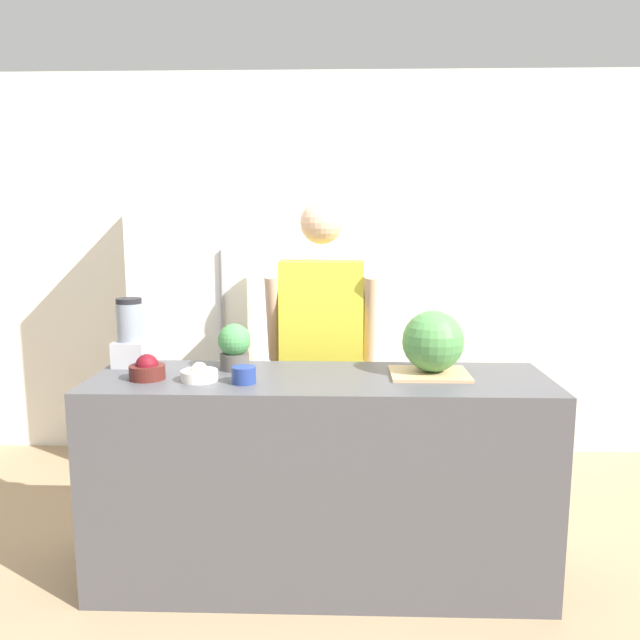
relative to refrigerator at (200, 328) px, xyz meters
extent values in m
plane|color=tan|center=(0.82, -1.57, -0.94)|extent=(14.00, 14.00, 0.00)
cube|color=white|center=(0.82, 0.37, 0.36)|extent=(8.00, 0.06, 2.60)
cube|color=#4C4C51|center=(0.82, -1.27, -0.47)|extent=(2.02, 0.60, 0.95)
cube|color=white|center=(0.00, 0.00, 0.00)|extent=(0.72, 0.63, 1.88)
cylinder|color=gray|center=(0.22, -0.33, 0.19)|extent=(0.02, 0.02, 0.66)
cube|color=#333338|center=(0.81, -0.64, -0.53)|extent=(0.33, 0.18, 0.83)
cube|color=gold|center=(0.81, -0.64, 0.18)|extent=(0.44, 0.22, 0.59)
sphere|color=#DBAD89|center=(0.81, -0.64, 0.68)|extent=(0.22, 0.22, 0.22)
cylinder|color=#DBAD89|center=(0.55, -0.68, 0.17)|extent=(0.07, 0.24, 0.49)
cylinder|color=#DBAD89|center=(1.06, -0.68, 0.17)|extent=(0.07, 0.24, 0.49)
cube|color=tan|center=(1.30, -1.22, 0.01)|extent=(0.35, 0.27, 0.01)
sphere|color=#4C8C47|center=(1.32, -1.20, 0.16)|extent=(0.28, 0.28, 0.28)
cylinder|color=#511E19|center=(0.07, -1.32, 0.04)|extent=(0.16, 0.16, 0.06)
sphere|color=maroon|center=(0.07, -1.32, 0.07)|extent=(0.10, 0.10, 0.10)
cylinder|color=white|center=(0.30, -1.34, 0.03)|extent=(0.16, 0.16, 0.05)
sphere|color=white|center=(0.30, -1.34, 0.05)|extent=(0.07, 0.07, 0.07)
cylinder|color=navy|center=(0.50, -1.38, 0.04)|extent=(0.10, 0.10, 0.07)
cube|color=#B7B7BC|center=(-0.08, -1.08, 0.07)|extent=(0.15, 0.15, 0.12)
cylinder|color=gray|center=(-0.08, -1.08, 0.22)|extent=(0.12, 0.12, 0.18)
cylinder|color=black|center=(-0.08, -1.08, 0.32)|extent=(0.12, 0.12, 0.02)
cylinder|color=#514C47|center=(0.42, -1.14, 0.05)|extent=(0.13, 0.13, 0.07)
sphere|color=#478E4C|center=(0.42, -1.14, 0.15)|extent=(0.15, 0.15, 0.15)
camera|label=1|loc=(0.90, -3.94, 0.70)|focal=35.00mm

